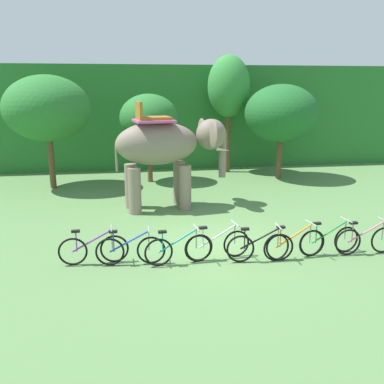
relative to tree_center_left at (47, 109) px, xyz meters
The scene contains 15 objects.
ground_plane 10.17m from the tree_center_left, 53.72° to the right, with size 80.00×80.00×0.00m, color #567F47.
foliage_hedge 8.63m from the tree_center_left, 48.72° to the left, with size 36.00×6.00×5.36m, color #28702D.
tree_center_left is the anchor object (origin of this frame).
tree_center_right 4.29m from the tree_center_left, ahead, with size 2.60×2.60×3.97m.
tree_center 8.62m from the tree_center_left, 15.61° to the left, with size 2.08×2.08×5.79m.
tree_right 10.33m from the tree_center_left, ahead, with size 3.38×3.38×4.39m.
elephant 6.07m from the tree_center_left, 39.38° to the right, with size 4.23×2.23×3.78m.
bike_purple 9.27m from the tree_center_left, 74.47° to the right, with size 1.71×0.52×0.92m.
bike_blue 9.70m from the tree_center_left, 69.43° to the right, with size 1.71×0.52×0.92m.
bike_teal 10.26m from the tree_center_left, 63.30° to the right, with size 1.70×0.52×0.92m.
bike_white 10.62m from the tree_center_left, 57.78° to the right, with size 1.70×0.52×0.92m.
bike_black 11.41m from the tree_center_left, 54.23° to the right, with size 1.71×0.52×0.92m.
bike_orange 11.90m from the tree_center_left, 50.37° to the right, with size 1.70×0.52×0.92m.
bike_green 12.47m from the tree_center_left, 46.27° to the right, with size 1.71×0.52×0.92m.
bike_pink 13.21m from the tree_center_left, 43.64° to the right, with size 1.71×0.52×0.92m.
Camera 1 is at (-2.37, -10.52, 4.25)m, focal length 38.89 mm.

